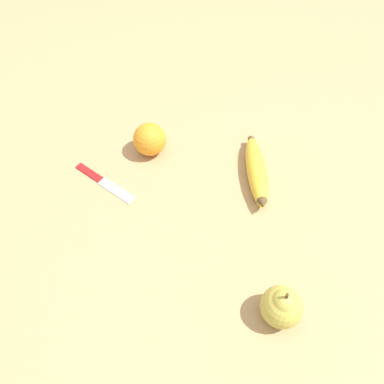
# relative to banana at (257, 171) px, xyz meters

# --- Properties ---
(ground_plane) EXTENTS (3.00, 3.00, 0.00)m
(ground_plane) POSITION_rel_banana_xyz_m (0.12, -0.16, -0.02)
(ground_plane) COLOR tan
(banana) EXTENTS (0.22, 0.06, 0.04)m
(banana) POSITION_rel_banana_xyz_m (0.00, 0.00, 0.00)
(banana) COLOR gold
(banana) RESTS_ON ground_plane
(orange) EXTENTS (0.08, 0.08, 0.08)m
(orange) POSITION_rel_banana_xyz_m (-0.06, -0.25, 0.02)
(orange) COLOR orange
(orange) RESTS_ON ground_plane
(pear) EXTENTS (0.07, 0.07, 0.09)m
(pear) POSITION_rel_banana_xyz_m (0.31, 0.03, 0.02)
(pear) COLOR #B7AD47
(pear) RESTS_ON ground_plane
(paring_knife) EXTENTS (0.11, 0.15, 0.01)m
(paring_knife) POSITION_rel_banana_xyz_m (0.04, -0.34, -0.02)
(paring_knife) COLOR silver
(paring_knife) RESTS_ON ground_plane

